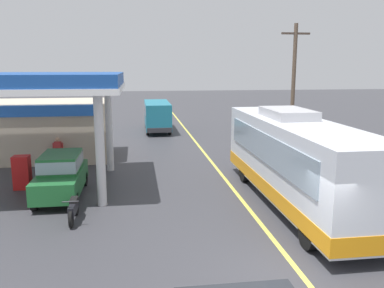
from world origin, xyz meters
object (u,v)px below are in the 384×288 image
at_px(coach_bus_main, 295,162).
at_px(pedestrian_by_shop, 58,151).
at_px(motorcycle_parked_forecourt, 74,209).
at_px(pedestrian_near_pump, 51,163).
at_px(minibus_opposing_lane, 157,114).
at_px(car_at_pump, 61,173).

bearing_deg(coach_bus_main, pedestrian_by_shop, 144.88).
bearing_deg(coach_bus_main, motorcycle_parked_forecourt, -175.76).
height_order(coach_bus_main, pedestrian_by_shop, coach_bus_main).
xyz_separation_m(motorcycle_parked_forecourt, pedestrian_near_pump, (-1.77, 5.11, 0.49)).
bearing_deg(pedestrian_near_pump, minibus_opposing_lane, 68.23).
bearing_deg(motorcycle_parked_forecourt, coach_bus_main, 4.24).
bearing_deg(pedestrian_near_pump, pedestrian_by_shop, 93.48).
bearing_deg(car_at_pump, minibus_opposing_lane, 73.67).
distance_m(motorcycle_parked_forecourt, pedestrian_by_shop, 8.14).
xyz_separation_m(minibus_opposing_lane, pedestrian_by_shop, (-5.95, -11.68, -0.54)).
xyz_separation_m(minibus_opposing_lane, pedestrian_near_pump, (-5.78, -14.46, -0.54)).
bearing_deg(coach_bus_main, car_at_pump, 166.55).
relative_size(motorcycle_parked_forecourt, pedestrian_near_pump, 1.08).
distance_m(car_at_pump, pedestrian_near_pump, 2.43).
bearing_deg(minibus_opposing_lane, motorcycle_parked_forecourt, -101.58).
xyz_separation_m(car_at_pump, pedestrian_by_shop, (-1.05, 5.05, -0.08)).
relative_size(pedestrian_near_pump, pedestrian_by_shop, 1.00).
bearing_deg(pedestrian_by_shop, car_at_pump, -78.30).
xyz_separation_m(car_at_pump, pedestrian_near_pump, (-0.88, 2.26, -0.08)).
xyz_separation_m(pedestrian_near_pump, pedestrian_by_shop, (-0.17, 2.78, 0.00)).
relative_size(car_at_pump, minibus_opposing_lane, 0.69).
xyz_separation_m(car_at_pump, motorcycle_parked_forecourt, (0.89, -2.84, -0.57)).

